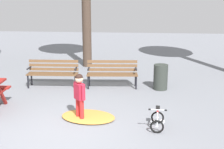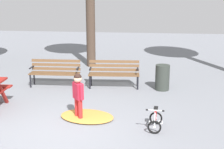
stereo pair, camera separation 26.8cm
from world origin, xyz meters
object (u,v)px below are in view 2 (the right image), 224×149
object	(u,v)px
park_bench_left	(114,72)
child_standing	(78,93)
kids_bicycle	(155,120)
trash_bin	(162,77)
park_bench_far_left	(55,71)

from	to	relation	value
park_bench_left	child_standing	world-z (taller)	child_standing
kids_bicycle	trash_bin	world-z (taller)	trash_bin
park_bench_left	trash_bin	size ratio (longest dim) A/B	2.07
park_bench_far_left	park_bench_left	size ratio (longest dim) A/B	0.99
kids_bicycle	trash_bin	xyz separation A→B (m)	(0.23, 2.98, 0.19)
park_bench_left	trash_bin	xyz separation A→B (m)	(1.52, -0.11, -0.12)
park_bench_left	trash_bin	bearing A→B (deg)	-3.97
park_bench_left	kids_bicycle	distance (m)	3.36
kids_bicycle	park_bench_far_left	bearing A→B (deg)	137.07
park_bench_far_left	trash_bin	xyz separation A→B (m)	(3.42, 0.01, -0.12)
child_standing	kids_bicycle	xyz separation A→B (m)	(1.81, -0.32, -0.47)
park_bench_left	child_standing	bearing A→B (deg)	-100.44
park_bench_left	park_bench_far_left	bearing A→B (deg)	-176.48
park_bench_far_left	child_standing	world-z (taller)	child_standing
park_bench_far_left	child_standing	distance (m)	3.00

